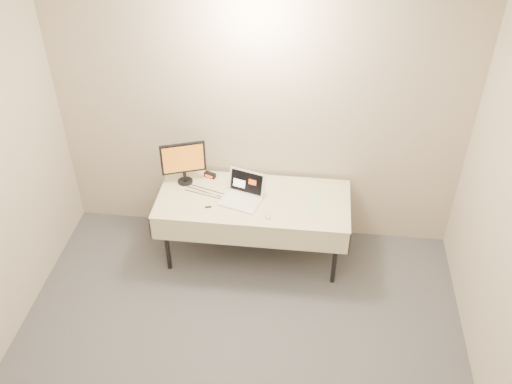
# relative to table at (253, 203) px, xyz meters

# --- Properties ---
(back_wall) EXTENTS (4.00, 0.10, 2.70)m
(back_wall) POSITION_rel_table_xyz_m (0.00, 0.45, 0.67)
(back_wall) COLOR beige
(back_wall) RESTS_ON ground
(table) EXTENTS (1.86, 0.81, 0.74)m
(table) POSITION_rel_table_xyz_m (0.00, 0.00, 0.00)
(table) COLOR black
(table) RESTS_ON ground
(laptop) EXTENTS (0.45, 0.42, 0.25)m
(laptop) POSITION_rel_table_xyz_m (-0.10, -0.01, 0.12)
(laptop) COLOR white
(laptop) RESTS_ON table
(monitor) EXTENTS (0.42, 0.20, 0.45)m
(monitor) POSITION_rel_table_xyz_m (-0.71, 0.19, 0.33)
(monitor) COLOR black
(monitor) RESTS_ON table
(book) EXTENTS (0.14, 0.09, 0.20)m
(book) POSITION_rel_table_xyz_m (-0.11, 0.01, 0.16)
(book) COLOR brown
(book) RESTS_ON table
(alarm_clock) EXTENTS (0.13, 0.09, 0.05)m
(alarm_clock) POSITION_rel_table_xyz_m (-0.48, 0.30, 0.09)
(alarm_clock) COLOR black
(alarm_clock) RESTS_ON table
(clicker) EXTENTS (0.09, 0.11, 0.02)m
(clicker) POSITION_rel_table_xyz_m (0.16, -0.25, 0.07)
(clicker) COLOR silver
(clicker) RESTS_ON table
(paper_form) EXTENTS (0.19, 0.32, 0.00)m
(paper_form) POSITION_rel_table_xyz_m (0.59, -0.02, 0.06)
(paper_form) COLOR beige
(paper_form) RESTS_ON table
(usb_dongle) EXTENTS (0.06, 0.03, 0.01)m
(usb_dongle) POSITION_rel_table_xyz_m (-0.41, -0.19, 0.07)
(usb_dongle) COLOR black
(usb_dongle) RESTS_ON table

